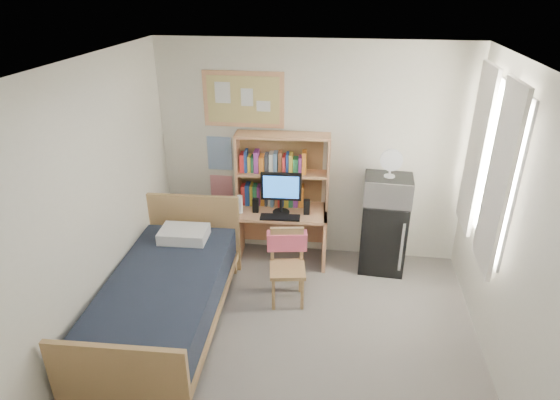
# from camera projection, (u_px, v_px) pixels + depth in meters

# --- Properties ---
(floor) EXTENTS (3.60, 4.20, 0.02)m
(floor) POSITION_uv_depth(u_px,v_px,m) (286.00, 370.00, 4.20)
(floor) COLOR gray
(floor) RESTS_ON ground
(ceiling) EXTENTS (3.60, 4.20, 0.02)m
(ceiling) POSITION_uv_depth(u_px,v_px,m) (289.00, 74.00, 3.08)
(ceiling) COLOR white
(ceiling) RESTS_ON wall_back
(wall_back) EXTENTS (3.60, 0.04, 2.60)m
(wall_back) POSITION_uv_depth(u_px,v_px,m) (310.00, 154.00, 5.52)
(wall_back) COLOR white
(wall_back) RESTS_ON floor
(wall_left) EXTENTS (0.04, 4.20, 2.60)m
(wall_left) POSITION_uv_depth(u_px,v_px,m) (72.00, 228.00, 3.87)
(wall_left) COLOR white
(wall_left) RESTS_ON floor
(wall_right) EXTENTS (0.04, 4.20, 2.60)m
(wall_right) POSITION_uv_depth(u_px,v_px,m) (532.00, 262.00, 3.41)
(wall_right) COLOR white
(wall_right) RESTS_ON floor
(window_unit) EXTENTS (0.10, 1.40, 1.70)m
(window_unit) POSITION_uv_depth(u_px,v_px,m) (490.00, 165.00, 4.36)
(window_unit) COLOR white
(window_unit) RESTS_ON wall_right
(curtain_left) EXTENTS (0.04, 0.55, 1.70)m
(curtain_left) POSITION_uv_depth(u_px,v_px,m) (498.00, 181.00, 4.00)
(curtain_left) COLOR white
(curtain_left) RESTS_ON wall_right
(curtain_right) EXTENTS (0.04, 0.55, 1.70)m
(curtain_right) POSITION_uv_depth(u_px,v_px,m) (477.00, 150.00, 4.72)
(curtain_right) COLOR white
(curtain_right) RESTS_ON wall_right
(bulletin_board) EXTENTS (0.94, 0.03, 0.64)m
(bulletin_board) POSITION_uv_depth(u_px,v_px,m) (243.00, 99.00, 5.34)
(bulletin_board) COLOR #CEBA6C
(bulletin_board) RESTS_ON wall_back
(poster_wave) EXTENTS (0.30, 0.01, 0.42)m
(poster_wave) POSITION_uv_depth(u_px,v_px,m) (220.00, 153.00, 5.67)
(poster_wave) COLOR #2A5FA9
(poster_wave) RESTS_ON wall_back
(poster_japan) EXTENTS (0.28, 0.01, 0.36)m
(poster_japan) POSITION_uv_depth(u_px,v_px,m) (222.00, 189.00, 5.87)
(poster_japan) COLOR red
(poster_japan) RESTS_ON wall_back
(desk) EXTENTS (1.11, 0.60, 0.68)m
(desk) POSITION_uv_depth(u_px,v_px,m) (281.00, 235.00, 5.70)
(desk) COLOR tan
(desk) RESTS_ON floor
(desk_chair) EXTENTS (0.47, 0.47, 0.81)m
(desk_chair) POSITION_uv_depth(u_px,v_px,m) (287.00, 269.00, 4.92)
(desk_chair) COLOR #AB8351
(desk_chair) RESTS_ON floor
(mini_fridge) EXTENTS (0.54, 0.54, 0.87)m
(mini_fridge) POSITION_uv_depth(u_px,v_px,m) (383.00, 234.00, 5.52)
(mini_fridge) COLOR black
(mini_fridge) RESTS_ON floor
(bed) EXTENTS (1.16, 2.17, 0.59)m
(bed) POSITION_uv_depth(u_px,v_px,m) (166.00, 303.00, 4.58)
(bed) COLOR black
(bed) RESTS_ON floor
(hutch) EXTENTS (1.11, 0.34, 0.90)m
(hutch) POSITION_uv_depth(u_px,v_px,m) (283.00, 171.00, 5.50)
(hutch) COLOR tan
(hutch) RESTS_ON desk
(monitor) EXTENTS (0.47, 0.06, 0.50)m
(monitor) POSITION_uv_depth(u_px,v_px,m) (281.00, 193.00, 5.39)
(monitor) COLOR black
(monitor) RESTS_ON desk
(keyboard) EXTENTS (0.47, 0.17, 0.02)m
(keyboard) POSITION_uv_depth(u_px,v_px,m) (280.00, 217.00, 5.37)
(keyboard) COLOR black
(keyboard) RESTS_ON desk
(speaker_left) EXTENTS (0.07, 0.07, 0.17)m
(speaker_left) POSITION_uv_depth(u_px,v_px,m) (256.00, 205.00, 5.49)
(speaker_left) COLOR black
(speaker_left) RESTS_ON desk
(speaker_right) EXTENTS (0.08, 0.08, 0.18)m
(speaker_right) POSITION_uv_depth(u_px,v_px,m) (307.00, 207.00, 5.44)
(speaker_right) COLOR black
(speaker_right) RESTS_ON desk
(water_bottle) EXTENTS (0.07, 0.07, 0.22)m
(water_bottle) POSITION_uv_depth(u_px,v_px,m) (240.00, 204.00, 5.45)
(water_bottle) COLOR white
(water_bottle) RESTS_ON desk
(hoodie) EXTENTS (0.44, 0.20, 0.20)m
(hoodie) POSITION_uv_depth(u_px,v_px,m) (287.00, 241.00, 5.01)
(hoodie) COLOR #F55D77
(hoodie) RESTS_ON desk_chair
(microwave) EXTENTS (0.55, 0.43, 0.31)m
(microwave) POSITION_uv_depth(u_px,v_px,m) (388.00, 189.00, 5.25)
(microwave) COLOR silver
(microwave) RESTS_ON mini_fridge
(desk_fan) EXTENTS (0.25, 0.25, 0.30)m
(desk_fan) POSITION_uv_depth(u_px,v_px,m) (391.00, 164.00, 5.12)
(desk_fan) COLOR white
(desk_fan) RESTS_ON microwave
(pillow) EXTENTS (0.52, 0.38, 0.12)m
(pillow) POSITION_uv_depth(u_px,v_px,m) (184.00, 234.00, 5.10)
(pillow) COLOR white
(pillow) RESTS_ON bed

